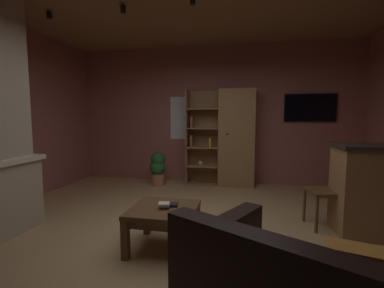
{
  "coord_description": "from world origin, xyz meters",
  "views": [
    {
      "loc": [
        0.64,
        -2.89,
        1.38
      ],
      "look_at": [
        0.0,
        0.4,
        1.05
      ],
      "focal_mm": 24.87,
      "sensor_mm": 36.0,
      "label": 1
    }
  ],
  "objects_px": {
    "bookshelf_cabinet": "(232,139)",
    "dining_chair": "(332,186)",
    "table_book_1": "(164,204)",
    "wall_mounted_tv": "(310,108)",
    "coffee_table": "(164,215)",
    "table_book_0": "(172,205)",
    "potted_floor_plant": "(158,167)"
  },
  "relations": [
    {
      "from": "table_book_1",
      "to": "wall_mounted_tv",
      "type": "bearing_deg",
      "value": 55.56
    },
    {
      "from": "table_book_1",
      "to": "potted_floor_plant",
      "type": "xyz_separation_m",
      "value": [
        -0.9,
        2.54,
        -0.12
      ]
    },
    {
      "from": "dining_chair",
      "to": "coffee_table",
      "type": "bearing_deg",
      "value": -154.26
    },
    {
      "from": "bookshelf_cabinet",
      "to": "table_book_0",
      "type": "distance_m",
      "value": 2.82
    },
    {
      "from": "table_book_0",
      "to": "bookshelf_cabinet",
      "type": "bearing_deg",
      "value": 79.43
    },
    {
      "from": "table_book_0",
      "to": "wall_mounted_tv",
      "type": "xyz_separation_m",
      "value": [
        2.01,
        2.94,
        1.12
      ]
    },
    {
      "from": "bookshelf_cabinet",
      "to": "potted_floor_plant",
      "type": "height_order",
      "value": "bookshelf_cabinet"
    },
    {
      "from": "table_book_1",
      "to": "coffee_table",
      "type": "bearing_deg",
      "value": 112.01
    },
    {
      "from": "table_book_1",
      "to": "dining_chair",
      "type": "relative_size",
      "value": 0.12
    },
    {
      "from": "coffee_table",
      "to": "dining_chair",
      "type": "distance_m",
      "value": 2.13
    },
    {
      "from": "bookshelf_cabinet",
      "to": "wall_mounted_tv",
      "type": "distance_m",
      "value": 1.63
    },
    {
      "from": "bookshelf_cabinet",
      "to": "coffee_table",
      "type": "relative_size",
      "value": 2.84
    },
    {
      "from": "bookshelf_cabinet",
      "to": "table_book_0",
      "type": "xyz_separation_m",
      "value": [
        -0.51,
        -2.73,
        -0.5
      ]
    },
    {
      "from": "potted_floor_plant",
      "to": "wall_mounted_tv",
      "type": "height_order",
      "value": "wall_mounted_tv"
    },
    {
      "from": "table_book_0",
      "to": "dining_chair",
      "type": "bearing_deg",
      "value": 25.34
    },
    {
      "from": "table_book_0",
      "to": "wall_mounted_tv",
      "type": "height_order",
      "value": "wall_mounted_tv"
    },
    {
      "from": "bookshelf_cabinet",
      "to": "dining_chair",
      "type": "bearing_deg",
      "value": -54.4
    },
    {
      "from": "bookshelf_cabinet",
      "to": "table_book_1",
      "type": "height_order",
      "value": "bookshelf_cabinet"
    },
    {
      "from": "bookshelf_cabinet",
      "to": "potted_floor_plant",
      "type": "bearing_deg",
      "value": -169.58
    },
    {
      "from": "coffee_table",
      "to": "potted_floor_plant",
      "type": "distance_m",
      "value": 2.66
    },
    {
      "from": "potted_floor_plant",
      "to": "wall_mounted_tv",
      "type": "xyz_separation_m",
      "value": [
        2.98,
        0.48,
        1.2
      ]
    },
    {
      "from": "coffee_table",
      "to": "dining_chair",
      "type": "bearing_deg",
      "value": 25.74
    },
    {
      "from": "coffee_table",
      "to": "dining_chair",
      "type": "xyz_separation_m",
      "value": [
        1.92,
        0.92,
        0.17
      ]
    },
    {
      "from": "wall_mounted_tv",
      "to": "bookshelf_cabinet",
      "type": "bearing_deg",
      "value": -172.01
    },
    {
      "from": "table_book_0",
      "to": "potted_floor_plant",
      "type": "bearing_deg",
      "value": 111.58
    },
    {
      "from": "bookshelf_cabinet",
      "to": "dining_chair",
      "type": "xyz_separation_m",
      "value": [
        1.33,
        -1.86,
        -0.43
      ]
    },
    {
      "from": "table_book_0",
      "to": "table_book_1",
      "type": "height_order",
      "value": "table_book_1"
    },
    {
      "from": "coffee_table",
      "to": "potted_floor_plant",
      "type": "relative_size",
      "value": 0.99
    },
    {
      "from": "table_book_0",
      "to": "dining_chair",
      "type": "xyz_separation_m",
      "value": [
        1.84,
        0.87,
        0.07
      ]
    },
    {
      "from": "table_book_1",
      "to": "dining_chair",
      "type": "bearing_deg",
      "value": 26.67
    },
    {
      "from": "table_book_1",
      "to": "bookshelf_cabinet",
      "type": "bearing_deg",
      "value": 78.44
    },
    {
      "from": "bookshelf_cabinet",
      "to": "dining_chair",
      "type": "distance_m",
      "value": 2.32
    }
  ]
}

